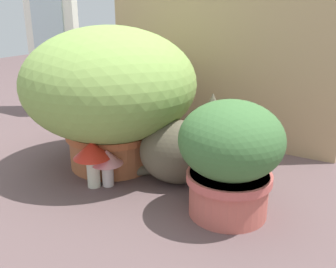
% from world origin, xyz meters
% --- Properties ---
extents(ground_plane, '(6.00, 6.00, 0.00)m').
position_xyz_m(ground_plane, '(0.00, 0.00, 0.00)').
color(ground_plane, brown).
extents(cardboard_backdrop, '(1.03, 0.03, 0.90)m').
position_xyz_m(cardboard_backdrop, '(0.10, 0.52, 0.45)').
color(cardboard_backdrop, tan).
rests_on(cardboard_backdrop, ground).
extents(window_panel_white, '(0.36, 0.05, 0.79)m').
position_xyz_m(window_panel_white, '(-0.85, 0.52, 0.40)').
color(window_panel_white, white).
rests_on(window_panel_white, ground).
extents(grass_planter, '(0.62, 0.62, 0.51)m').
position_xyz_m(grass_planter, '(-0.11, 0.08, 0.29)').
color(grass_planter, '#AE613A').
rests_on(grass_planter, ground).
extents(leafy_planter, '(0.29, 0.29, 0.34)m').
position_xyz_m(leafy_planter, '(0.40, -0.04, 0.18)').
color(leafy_planter, '#C25F53').
rests_on(leafy_planter, ground).
extents(cat, '(0.39, 0.27, 0.32)m').
position_xyz_m(cat, '(0.20, 0.07, 0.12)').
color(cat, brown).
rests_on(cat, ground).
extents(mushroom_ornament_pink, '(0.11, 0.11, 0.13)m').
position_xyz_m(mushroom_ornament_pink, '(-0.01, -0.08, 0.09)').
color(mushroom_ornament_pink, silver).
rests_on(mushroom_ornament_pink, ground).
extents(mushroom_ornament_red, '(0.12, 0.12, 0.16)m').
position_xyz_m(mushroom_ornament_red, '(-0.05, -0.11, 0.12)').
color(mushroom_ornament_red, silver).
rests_on(mushroom_ornament_red, ground).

